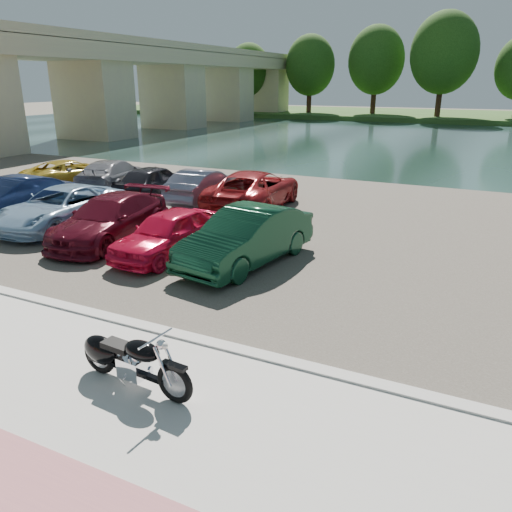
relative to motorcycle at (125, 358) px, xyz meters
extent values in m
plane|color=#595447|center=(0.07, -0.25, -0.56)|extent=(200.00, 200.00, 0.00)
cube|color=#BCB8B1|center=(0.07, -1.25, -0.51)|extent=(60.00, 6.00, 0.10)
cube|color=#BCB8B1|center=(0.07, 1.75, -0.49)|extent=(60.00, 0.30, 0.14)
cube|color=#474239|center=(0.07, 10.75, -0.54)|extent=(60.00, 18.00, 0.04)
cube|color=#1A2F2A|center=(0.07, 39.75, -0.56)|extent=(120.00, 40.00, 0.00)
cube|color=#244619|center=(0.07, 71.75, -0.26)|extent=(120.00, 24.00, 0.60)
cube|color=#C9BA8C|center=(-27.93, 39.75, 6.64)|extent=(7.00, 56.00, 1.40)
cube|color=#C9BA8C|center=(-27.93, 39.75, 7.64)|extent=(7.00, 56.00, 0.70)
cube|color=#C9BA8C|center=(-27.93, 29.75, 3.04)|extent=(6.00, 4.00, 7.20)
cube|color=#C9BA8C|center=(-27.93, 41.75, 3.04)|extent=(6.00, 4.00, 7.20)
cube|color=#C9BA8C|center=(-27.93, 53.75, 3.04)|extent=(6.00, 4.00, 7.20)
cube|color=#C9BA8C|center=(-27.93, 65.75, 3.04)|extent=(6.00, 4.00, 7.20)
cylinder|color=#331C12|center=(-29.93, 64.35, 2.29)|extent=(0.70, 0.70, 4.50)
ellipsoid|color=#19380F|center=(-29.93, 64.35, 5.89)|extent=(6.30, 6.30, 7.56)
cylinder|color=#331C12|center=(-20.93, 65.75, 2.51)|extent=(0.70, 0.70, 4.95)
ellipsoid|color=#19380F|center=(-20.93, 65.75, 6.47)|extent=(6.93, 6.93, 8.32)
cylinder|color=#331C12|center=(-11.93, 67.15, 2.74)|extent=(0.70, 0.70, 5.40)
ellipsoid|color=#19380F|center=(-11.93, 67.15, 7.06)|extent=(7.56, 7.56, 9.07)
cylinder|color=#331C12|center=(-2.93, 64.35, 2.96)|extent=(0.70, 0.70, 5.85)
ellipsoid|color=#19380F|center=(-2.93, 64.35, 7.64)|extent=(8.19, 8.19, 9.83)
torus|color=black|center=(1.04, -0.09, -0.12)|extent=(0.69, 0.18, 0.68)
torus|color=black|center=(-0.60, 0.04, -0.12)|extent=(0.69, 0.18, 0.68)
cylinder|color=#B2B2B7|center=(1.04, -0.09, -0.12)|extent=(0.46, 0.10, 0.46)
cylinder|color=#B2B2B7|center=(-0.60, 0.04, -0.12)|extent=(0.46, 0.10, 0.46)
cylinder|color=silver|center=(0.89, -0.18, 0.18)|extent=(0.33, 0.08, 0.63)
cylinder|color=silver|center=(0.91, 0.02, 0.18)|extent=(0.33, 0.08, 0.63)
cylinder|color=silver|center=(0.71, -0.07, 0.57)|extent=(0.10, 0.75, 0.04)
sphere|color=silver|center=(0.81, -0.07, 0.49)|extent=(0.17, 0.17, 0.16)
sphere|color=silver|center=(0.88, -0.08, 0.49)|extent=(0.12, 0.12, 0.11)
cube|color=black|center=(1.04, -0.09, 0.19)|extent=(0.46, 0.18, 0.06)
cube|color=black|center=(0.22, -0.02, -0.18)|extent=(1.20, 0.20, 0.08)
cube|color=silver|center=(0.17, -0.02, -0.11)|extent=(0.48, 0.36, 0.34)
cylinder|color=silver|center=(0.27, -0.03, 0.09)|extent=(0.26, 0.20, 0.27)
cylinder|color=silver|center=(0.07, -0.01, 0.09)|extent=(0.26, 0.20, 0.27)
ellipsoid|color=black|center=(0.40, -0.04, 0.26)|extent=(0.71, 0.42, 0.32)
cube|color=black|center=(-0.13, 0.01, 0.20)|extent=(0.57, 0.33, 0.10)
ellipsoid|color=black|center=(-0.55, 0.04, 0.00)|extent=(0.75, 0.40, 0.50)
cube|color=black|center=(-0.60, 0.04, -0.07)|extent=(0.41, 0.21, 0.30)
cylinder|color=silver|center=(-0.12, 0.16, -0.24)|extent=(1.10, 0.18, 0.09)
cylinder|color=silver|center=(-0.12, 0.16, -0.16)|extent=(1.10, 0.18, 0.09)
cylinder|color=#B2B2B7|center=(0.05, -0.19, -0.33)|extent=(0.04, 0.14, 0.22)
imported|color=#152044|center=(-10.80, 6.73, 0.23)|extent=(1.91, 4.67, 1.50)
imported|color=#8BADCB|center=(-8.35, 6.72, 0.17)|extent=(2.45, 5.07, 1.39)
imported|color=#4F0B18|center=(-5.77, 6.23, 0.19)|extent=(2.48, 5.06, 1.41)
imported|color=red|center=(-3.25, 5.82, 0.15)|extent=(1.88, 4.05, 1.34)
imported|color=#0F3923|center=(-0.90, 6.19, 0.25)|extent=(2.34, 4.87, 1.54)
imported|color=gold|center=(-13.52, 12.25, 0.12)|extent=(2.94, 4.93, 1.28)
imported|color=gray|center=(-11.02, 12.41, 0.19)|extent=(3.26, 5.28, 1.43)
imported|color=black|center=(-8.31, 11.92, 0.20)|extent=(1.82, 4.28, 1.44)
imported|color=slate|center=(-5.96, 12.14, 0.17)|extent=(1.66, 4.28, 1.39)
imported|color=maroon|center=(-3.56, 12.09, 0.24)|extent=(2.99, 5.68, 1.52)
camera|label=1|loc=(5.07, -5.52, 4.30)|focal=35.00mm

